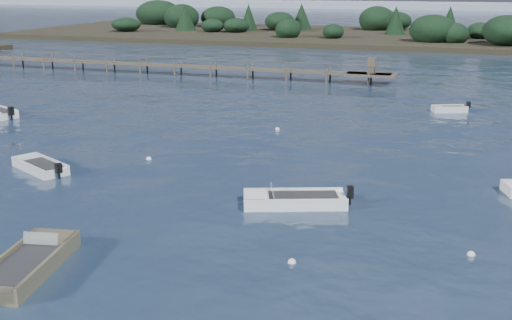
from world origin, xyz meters
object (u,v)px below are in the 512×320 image
(dinghy_mid_white_a, at_px, (294,202))
(dinghy_near_olive, at_px, (28,267))
(jetty, at_px, (143,64))
(dinghy_mid_grey, at_px, (40,168))
(tender_far_grey_b, at_px, (449,110))

(dinghy_mid_white_a, bearing_deg, dinghy_near_olive, -126.15)
(dinghy_near_olive, relative_size, dinghy_mid_white_a, 1.08)
(dinghy_near_olive, bearing_deg, jetty, 113.59)
(jetty, bearing_deg, dinghy_mid_grey, -70.24)
(tender_far_grey_b, height_order, jetty, jetty)
(dinghy_near_olive, xyz_separation_m, dinghy_mid_grey, (-7.60, 10.95, -0.03))
(tender_far_grey_b, bearing_deg, dinghy_near_olive, -110.52)
(dinghy_mid_grey, distance_m, tender_far_grey_b, 31.97)
(dinghy_mid_grey, height_order, tender_far_grey_b, dinghy_mid_grey)
(dinghy_mid_grey, relative_size, tender_far_grey_b, 1.39)
(jetty, bearing_deg, tender_far_grey_b, -19.73)
(dinghy_near_olive, relative_size, jetty, 0.09)
(dinghy_near_olive, distance_m, jetty, 51.72)
(dinghy_mid_grey, bearing_deg, jetty, 109.76)
(dinghy_mid_white_a, bearing_deg, tender_far_grey_b, 76.79)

